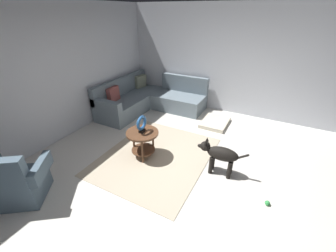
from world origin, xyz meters
TOP-DOWN VIEW (x-y plane):
  - ground_plane at (0.00, 0.00)m, footprint 6.00×6.00m
  - wall_back at (0.00, 2.94)m, footprint 6.00×0.12m
  - wall_right at (2.94, 0.00)m, footprint 0.12×6.00m
  - area_rug at (0.15, 0.70)m, footprint 2.30×1.90m
  - sectional_couch at (1.99, 2.02)m, footprint 2.20×2.25m
  - armchair at (-1.70, 1.91)m, footprint 0.95×1.00m
  - side_table at (0.04, 0.92)m, footprint 0.60×0.60m
  - torus_sculpture at (0.04, 0.92)m, footprint 0.28×0.08m
  - dog_bed_mat at (1.98, 0.08)m, footprint 0.80×0.60m
  - dog at (0.25, -0.49)m, footprint 0.25×0.85m
  - dog_toy_ball at (-0.11, -1.33)m, footprint 0.07×0.07m

SIDE VIEW (x-z plane):
  - ground_plane at x=0.00m, z-range -0.10..0.00m
  - area_rug at x=0.15m, z-range 0.00..0.01m
  - dog_toy_ball at x=-0.11m, z-range 0.00..0.07m
  - dog_bed_mat at x=1.98m, z-range 0.00..0.09m
  - sectional_couch at x=1.99m, z-range -0.15..0.73m
  - armchair at x=-1.70m, z-range -0.12..0.76m
  - dog at x=0.25m, z-range 0.06..0.69m
  - side_table at x=0.04m, z-range 0.15..0.69m
  - torus_sculpture at x=0.04m, z-range 0.55..0.87m
  - wall_back at x=0.00m, z-range 0.00..2.70m
  - wall_right at x=2.94m, z-range 0.00..2.70m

